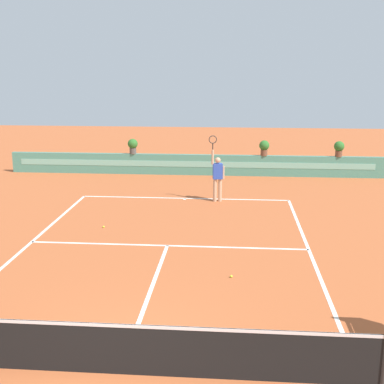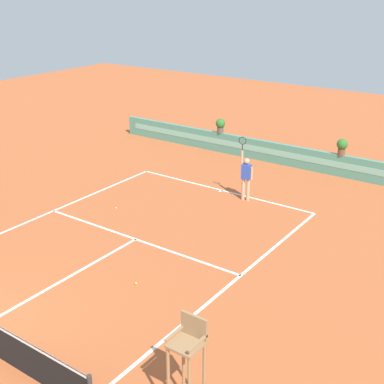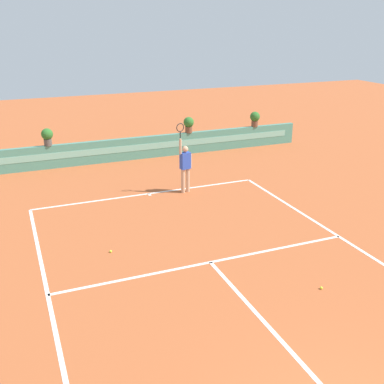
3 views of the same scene
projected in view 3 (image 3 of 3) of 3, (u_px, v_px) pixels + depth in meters
The scene contains 9 objects.
ground_plane at pixel (217, 269), 11.86m from camera, with size 60.00×60.00×0.00m, color #B2562D.
court_lines at pixel (206, 257), 12.48m from camera, with size 8.32×11.94×0.01m.
back_wall_barrier at pixel (118, 150), 20.70m from camera, with size 18.00×0.21×1.00m.
tennis_player at pixel (185, 165), 16.77m from camera, with size 0.61×0.28×2.58m.
tennis_ball_near_baseline at pixel (111, 251), 12.70m from camera, with size 0.07×0.07×0.07m, color #CCE033.
tennis_ball_mid_court at pixel (321, 288), 10.98m from camera, with size 0.07×0.07×0.07m, color #CCE033.
potted_plant_left at pixel (47, 136), 19.35m from camera, with size 0.48×0.48×0.72m.
potted_plant_far_right at pixel (255, 118), 22.79m from camera, with size 0.48×0.48×0.72m.
potted_plant_right at pixel (189, 124), 21.57m from camera, with size 0.48×0.48×0.72m.
Camera 3 is at (-4.50, -3.42, 5.98)m, focal length 43.72 mm.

